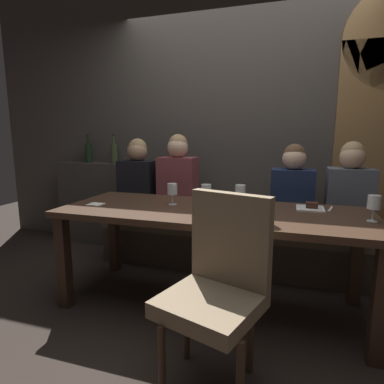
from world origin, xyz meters
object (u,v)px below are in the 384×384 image
dining_table (212,221)px  banquette_bench (229,246)px  chair_near_side (219,279)px  diner_redhead (138,180)px  espresso_cup (233,217)px  wine_glass_end_left (240,191)px  wine_glass_end_right (374,204)px  diner_far_end (293,189)px  wine_glass_near_right (267,205)px  wine_glass_far_left (206,191)px  fork_on_table (330,209)px  wine_bottle_pale_label (114,153)px  dessert_plate (311,207)px  diner_bearded (178,179)px  wine_glass_far_right (172,190)px  wine_bottle_dark_red (89,152)px  diner_near_end (350,191)px

dining_table → banquette_bench: size_ratio=0.88×
banquette_bench → chair_near_side: size_ratio=2.55×
diner_redhead → espresso_cup: diner_redhead is taller
wine_glass_end_left → wine_glass_end_right: bearing=-11.4°
dining_table → chair_near_side: bearing=-73.5°
diner_redhead → diner_far_end: 1.50m
wine_glass_near_right → chair_near_side: bearing=-112.6°
wine_glass_far_left → fork_on_table: (0.89, 0.16, -0.11)m
wine_glass_end_left → diner_redhead: bearing=153.1°
wine_bottle_pale_label → fork_on_table: wine_bottle_pale_label is taller
dessert_plate → diner_redhead: bearing=162.9°
fork_on_table → wine_glass_end_left: bearing=-158.0°
dessert_plate → banquette_bench: bearing=144.6°
diner_bearded → wine_glass_end_left: diner_bearded is taller
dining_table → wine_glass_far_right: (-0.33, 0.06, 0.20)m
dining_table → wine_bottle_dark_red: wine_bottle_dark_red is taller
diner_bearded → wine_glass_far_right: size_ratio=5.04×
diner_redhead → dessert_plate: bearing=-17.1°
diner_far_end → wine_glass_end_left: (-0.37, -0.56, 0.06)m
dining_table → wine_glass_far_left: (-0.07, 0.10, 0.20)m
banquette_bench → dessert_plate: (0.68, -0.48, 0.53)m
chair_near_side → wine_glass_end_left: (-0.04, 0.87, 0.30)m
wine_bottle_dark_red → wine_glass_near_right: bearing=-31.4°
diner_far_end → espresso_cup: (-0.34, -0.98, -0.04)m
diner_bearded → dessert_plate: diner_bearded is taller
wine_bottle_dark_red → espresso_cup: (1.95, -1.32, -0.30)m
diner_far_end → espresso_cup: 1.04m
wine_bottle_dark_red → dessert_plate: 2.58m
dining_table → chair_near_side: (0.21, -0.72, -0.09)m
diner_near_end → wine_glass_end_right: 0.71m
wine_bottle_pale_label → dessert_plate: size_ratio=1.72×
diner_near_end → wine_glass_end_left: diner_near_end is taller
wine_glass_end_left → diner_bearded: bearing=140.8°
wine_glass_end_right → wine_glass_far_left: bearing=173.8°
banquette_bench → dessert_plate: size_ratio=13.16×
wine_glass_end_left → dessert_plate: size_ratio=0.86×
wine_bottle_dark_red → fork_on_table: (2.56, -0.79, -0.33)m
banquette_bench → wine_bottle_pale_label: (-1.40, 0.32, 0.84)m
wine_bottle_pale_label → wine_glass_end_left: bearing=-29.1°
dining_table → espresso_cup: bearing=-53.7°
diner_far_end → diner_redhead: bearing=179.3°
dining_table → wine_bottle_dark_red: 2.08m
wine_glass_end_right → dining_table: bearing=178.8°
banquette_bench → diner_bearded: (-0.52, 0.02, 0.61)m
wine_bottle_dark_red → wine_glass_near_right: size_ratio=1.99×
espresso_cup → banquette_bench: bearing=101.7°
chair_near_side → wine_bottle_dark_red: bearing=138.0°
chair_near_side → wine_bottle_dark_red: wine_bottle_dark_red is taller
wine_glass_near_right → diner_bearded: bearing=133.0°
diner_near_end → dessert_plate: (-0.32, -0.47, -0.06)m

